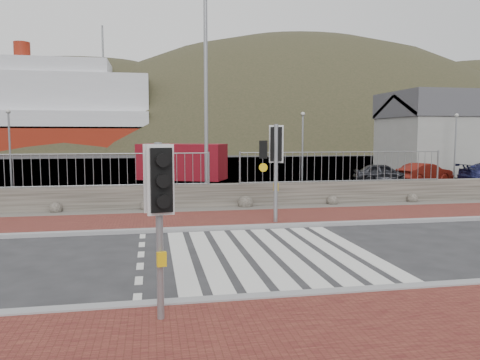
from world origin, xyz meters
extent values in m
plane|color=#28282B|center=(0.00, 0.00, 0.00)|extent=(220.00, 220.00, 0.00)
cube|color=brown|center=(0.00, -5.00, 0.04)|extent=(40.00, 4.00, 0.08)
cube|color=brown|center=(0.00, 4.50, 0.04)|extent=(40.00, 3.00, 0.08)
cube|color=gray|center=(0.00, -3.00, 0.05)|extent=(40.00, 0.25, 0.12)
cube|color=gray|center=(0.00, 3.00, 0.05)|extent=(40.00, 0.25, 0.12)
cube|color=silver|center=(-2.10, 0.00, 0.01)|extent=(0.42, 5.60, 0.01)
cube|color=silver|center=(-1.50, 0.00, 0.01)|extent=(0.42, 5.60, 0.01)
cube|color=silver|center=(-0.90, 0.00, 0.01)|extent=(0.42, 5.60, 0.01)
cube|color=silver|center=(-0.30, 0.00, 0.01)|extent=(0.42, 5.60, 0.01)
cube|color=silver|center=(0.30, 0.00, 0.01)|extent=(0.42, 5.60, 0.01)
cube|color=silver|center=(0.90, 0.00, 0.01)|extent=(0.42, 5.60, 0.01)
cube|color=silver|center=(1.50, 0.00, 0.01)|extent=(0.42, 5.60, 0.01)
cube|color=silver|center=(2.10, 0.00, 0.01)|extent=(0.42, 5.60, 0.01)
cube|color=#59544C|center=(0.00, 6.50, 0.03)|extent=(40.00, 1.50, 0.06)
cube|color=#464239|center=(0.00, 7.30, 0.45)|extent=(40.00, 0.60, 0.90)
cylinder|color=gray|center=(-4.80, 7.15, 2.10)|extent=(8.40, 0.04, 0.04)
cylinder|color=gray|center=(-0.60, 7.15, 1.50)|extent=(0.07, 0.07, 1.20)
cylinder|color=gray|center=(4.80, 7.15, 2.10)|extent=(8.40, 0.04, 0.04)
cylinder|color=gray|center=(0.60, 7.15, 1.50)|extent=(0.07, 0.07, 1.20)
cylinder|color=gray|center=(9.00, 7.15, 1.50)|extent=(0.07, 0.07, 1.20)
cube|color=#4C4C4F|center=(0.00, 27.90, 0.00)|extent=(120.00, 40.00, 0.50)
cube|color=#3F4C54|center=(0.00, 62.90, 0.00)|extent=(220.00, 50.00, 0.05)
cube|color=silver|center=(-18.00, 67.90, 9.00)|extent=(30.00, 12.00, 6.00)
cube|color=silver|center=(-18.00, 67.90, 13.00)|extent=(18.00, 10.00, 2.50)
cylinder|color=maroon|center=(-22.00, 67.90, 15.50)|extent=(2.40, 2.40, 3.00)
cylinder|color=gray|center=(-10.00, 67.90, 17.00)|extent=(0.30, 0.30, 6.00)
cube|color=#9E9E99|center=(20.00, 19.90, 2.00)|extent=(12.00, 6.00, 4.00)
cube|color=#4C4C51|center=(20.00, 19.90, 4.90)|extent=(12.20, 6.20, 1.80)
ellipsoid|color=#2D2F1C|center=(-15.00, 87.90, -20.00)|extent=(106.40, 68.40, 76.00)
ellipsoid|color=#2D2F1C|center=(30.00, 87.90, -26.00)|extent=(140.00, 90.00, 100.00)
ellipsoid|color=#2D2F1C|center=(75.00, 87.90, -20.00)|extent=(112.00, 72.00, 80.00)
cylinder|color=gray|center=(-2.63, -3.64, 1.33)|extent=(0.10, 0.10, 2.67)
cube|color=gold|center=(-2.63, -3.64, 1.00)|extent=(0.15, 0.10, 0.21)
cube|color=black|center=(-2.63, -3.64, 2.14)|extent=(0.42, 0.30, 1.00)
sphere|color=#0CE53F|center=(-2.63, -3.64, 1.86)|extent=(0.14, 0.14, 0.14)
cylinder|color=gray|center=(1.04, 3.50, 1.55)|extent=(0.12, 0.12, 3.11)
cube|color=gold|center=(1.04, 3.50, 1.17)|extent=(0.18, 0.13, 0.24)
cube|color=black|center=(1.04, 3.50, 2.50)|extent=(0.51, 0.39, 1.17)
sphere|color=#0CE53F|center=(1.04, 3.50, 2.16)|extent=(0.17, 0.17, 0.17)
cube|color=black|center=(0.67, 3.62, 2.33)|extent=(0.29, 0.25, 0.55)
cylinder|color=gray|center=(-0.58, 8.10, 4.35)|extent=(0.15, 0.15, 8.69)
cube|color=maroon|center=(-0.84, 19.09, 1.11)|extent=(5.78, 4.21, 2.22)
imported|color=black|center=(10.51, 14.69, 0.57)|extent=(3.54, 2.11, 1.13)
imported|color=#62150E|center=(13.01, 14.39, 0.57)|extent=(3.68, 2.12, 1.15)
camera|label=1|loc=(-2.72, -10.40, 2.77)|focal=35.00mm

